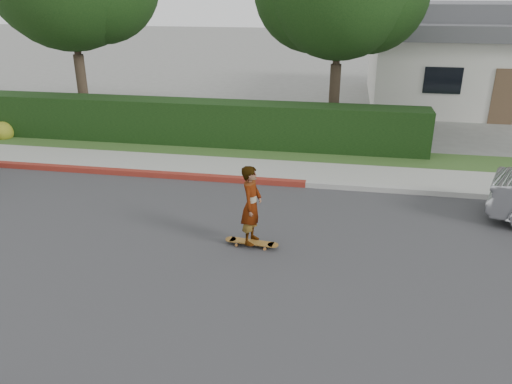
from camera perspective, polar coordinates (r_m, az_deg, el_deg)
ground at (r=9.72m, az=-2.35°, el=-7.85°), size 120.00×120.00×0.00m
road at (r=9.71m, az=-2.35°, el=-7.82°), size 60.00×8.00×0.01m
curb_far at (r=13.33m, az=1.42°, el=1.18°), size 60.00×0.20×0.15m
curb_red_section at (r=14.88m, az=-17.99°, el=2.37°), size 12.00×0.21×0.15m
sidewalk_far at (r=14.17m, az=1.98°, el=2.42°), size 60.00×1.60×0.12m
planting_strip at (r=15.67m, az=2.83°, el=4.34°), size 60.00×1.60×0.10m
hedge at (r=16.66m, az=-7.22°, el=7.80°), size 15.00×1.00×1.50m
house at (r=25.10m, az=25.03°, el=13.96°), size 10.60×8.60×4.30m
skateboard at (r=10.15m, az=-0.50°, el=-5.78°), size 1.13×0.33×0.10m
skateboarder at (r=9.79m, az=-0.52°, el=-1.51°), size 0.46×0.64×1.62m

